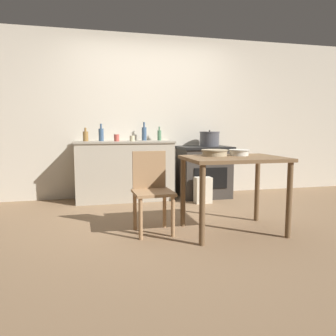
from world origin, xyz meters
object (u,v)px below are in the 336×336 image
Objects in this scene: stock_pot at (210,139)px; cup_center_right at (117,138)px; mixing_bowl_small at (239,152)px; work_table at (234,169)px; bottle_far_left at (101,134)px; bottle_left at (159,135)px; bottle_center_left at (86,136)px; flour_sack at (203,190)px; cup_center at (132,138)px; mixing_bowl_large at (215,152)px; stove at (204,171)px; bottle_mid_left at (144,133)px; chair at (152,189)px.

stock_pot is 1.48m from cup_center_right.
work_table is at bearing -132.96° from mixing_bowl_small.
bottle_far_left is (-1.39, 1.76, 0.17)m from mixing_bowl_small.
bottle_center_left is (-1.13, -0.09, -0.01)m from bottle_left.
cup_center is (-0.98, 0.36, 0.75)m from flour_sack.
cup_center_right is at bearing -15.08° from bottle_center_left.
bottle_left is at bearing 4.22° from bottle_far_left.
mixing_bowl_large is at bearing 173.81° from mixing_bowl_small.
stove is 0.80× the size of work_table.
stock_pot is 3.90× the size of cup_center.
stove is 7.98× the size of cup_center_right.
mixing_bowl_large is 1.70m from cup_center.
mixing_bowl_small is 0.86× the size of bottle_far_left.
mixing_bowl_large is at bearing -75.85° from bottle_mid_left.
flour_sack is at bearing -49.35° from bottle_left.
chair is 3.28× the size of bottle_far_left.
mixing_bowl_large is 1.83m from cup_center_right.
cup_center is 0.23m from cup_center_right.
stove is at bearing 1.75° from cup_center_right.
chair is 1.62m from cup_center_right.
mixing_bowl_large is 1.42× the size of bottle_center_left.
stove is 3.70× the size of bottle_left.
work_table is 3.15× the size of stock_pot.
bottle_center_left is (-0.23, -0.02, -0.02)m from bottle_far_left.
bottle_left reaches higher than cup_center.
cup_center_right is at bearing 96.57° from chair.
flour_sack is at bearing 47.33° from chair.
cup_center is at bearing 88.23° from chair.
cup_center is at bearing 120.82° from mixing_bowl_small.
cup_center_right is (-1.21, 0.40, 0.76)m from flour_sack.
cup_center_right is at bearing 125.85° from mixing_bowl_small.
bottle_center_left is at bearing 164.92° from cup_center_right.
bottle_center_left is at bearing 128.70° from work_table.
mixing_bowl_small is at bearing -75.22° from bottle_left.
flour_sack is at bearing 83.45° from work_table.
bottle_mid_left is at bearing 6.12° from bottle_far_left.
stove is at bearing -162.25° from stock_pot.
work_table is at bearing -64.18° from cup_center.
bottle_center_left reaches higher than mixing_bowl_large.
flour_sack is 1.72× the size of mixing_bowl_small.
flour_sack is 0.91m from stock_pot.
mixing_bowl_large is 1.82m from bottle_left.
bottle_center_left is (-1.82, 0.08, 0.57)m from stove.
bottle_center_left is 0.46m from cup_center_right.
cup_center_right is (-1.17, 1.62, 0.12)m from mixing_bowl_small.
bottle_left is at bearing 166.26° from stove.
chair is 1.53m from flour_sack.
bottle_mid_left is at bearing 111.55° from mixing_bowl_small.
bottle_mid_left is 1.44× the size of bottle_center_left.
bottle_mid_left is 2.83× the size of cup_center_right.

